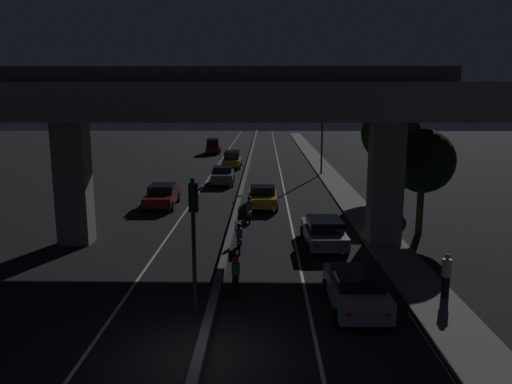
{
  "coord_description": "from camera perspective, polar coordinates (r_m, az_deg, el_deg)",
  "views": [
    {
      "loc": [
        1.82,
        -13.19,
        7.37
      ],
      "look_at": [
        1.28,
        16.89,
        1.67
      ],
      "focal_mm": 35.0,
      "sensor_mm": 36.0,
      "label": 1
    }
  ],
  "objects": [
    {
      "name": "ground_plane",
      "position": [
        15.21,
        -6.3,
        -18.32
      ],
      "size": [
        200.0,
        200.0,
        0.0
      ],
      "primitive_type": "plane",
      "color": "black"
    },
    {
      "name": "lane_line_left_inner",
      "position": [
        49.02,
        -5.11,
        2.04
      ],
      "size": [
        0.12,
        126.0,
        0.0
      ],
      "primitive_type": "cube",
      "color": "beige",
      "rests_on": "ground_plane"
    },
    {
      "name": "lane_line_right_inner",
      "position": [
        48.77,
        2.86,
        2.02
      ],
      "size": [
        0.12,
        126.0,
        0.0
      ],
      "primitive_type": "cube",
      "color": "beige",
      "rests_on": "ground_plane"
    },
    {
      "name": "median_divider",
      "position": [
        48.75,
        -1.13,
        2.24
      ],
      "size": [
        0.31,
        126.0,
        0.37
      ],
      "primitive_type": "cube",
      "color": "#4C4C51",
      "rests_on": "ground_plane"
    },
    {
      "name": "sidewalk_right",
      "position": [
        42.28,
        9.38,
        0.63
      ],
      "size": [
        2.07,
        126.0,
        0.13
      ],
      "primitive_type": "cube",
      "color": "#5B5956",
      "rests_on": "ground_plane"
    },
    {
      "name": "elevated_overpass",
      "position": [
        24.7,
        -3.25,
        9.8
      ],
      "size": [
        22.25,
        11.14,
        8.86
      ],
      "color": "gray",
      "rests_on": "ground_plane"
    },
    {
      "name": "traffic_light_left_of_median",
      "position": [
        16.84,
        -7.13,
        -3.5
      ],
      "size": [
        0.3,
        0.49,
        4.77
      ],
      "color": "black",
      "rests_on": "ground_plane"
    },
    {
      "name": "street_lamp",
      "position": [
        48.47,
        7.12,
        7.65
      ],
      "size": [
        2.75,
        0.32,
        8.12
      ],
      "color": "#2D2D30",
      "rests_on": "ground_plane"
    },
    {
      "name": "car_silver_lead",
      "position": [
        18.11,
        11.35,
        -10.83
      ],
      "size": [
        1.97,
        4.08,
        1.49
      ],
      "rotation": [
        0.0,
        0.0,
        1.59
      ],
      "color": "gray",
      "rests_on": "ground_plane"
    },
    {
      "name": "car_silver_second",
      "position": [
        25.46,
        7.74,
        -4.47
      ],
      "size": [
        2.11,
        4.68,
        1.43
      ],
      "rotation": [
        0.0,
        0.0,
        1.6
      ],
      "color": "gray",
      "rests_on": "ground_plane"
    },
    {
      "name": "car_taxi_yellow_third",
      "position": [
        33.83,
        0.76,
        -0.55
      ],
      "size": [
        2.04,
        4.04,
        1.51
      ],
      "rotation": [
        0.0,
        0.0,
        1.58
      ],
      "color": "gold",
      "rests_on": "ground_plane"
    },
    {
      "name": "car_dark_red_lead_oncoming",
      "position": [
        34.88,
        -10.69,
        -0.34
      ],
      "size": [
        2.2,
        4.87,
        1.49
      ],
      "rotation": [
        0.0,
        0.0,
        -1.53
      ],
      "color": "#591414",
      "rests_on": "ground_plane"
    },
    {
      "name": "car_grey_second_oncoming",
      "position": [
        43.16,
        -3.82,
        1.9
      ],
      "size": [
        2.01,
        4.31,
        1.53
      ],
      "rotation": [
        0.0,
        0.0,
        -1.55
      ],
      "color": "#515459",
      "rests_on": "ground_plane"
    },
    {
      "name": "car_taxi_yellow_third_oncoming",
      "position": [
        53.56,
        -2.72,
        3.79
      ],
      "size": [
        1.93,
        4.79,
        1.77
      ],
      "rotation": [
        0.0,
        0.0,
        -1.57
      ],
      "color": "gold",
      "rests_on": "ground_plane"
    },
    {
      "name": "car_dark_red_fourth_oncoming",
      "position": [
        67.15,
        -4.9,
        5.28
      ],
      "size": [
        2.05,
        4.13,
        2.0
      ],
      "rotation": [
        0.0,
        0.0,
        -1.53
      ],
      "color": "#591414",
      "rests_on": "ground_plane"
    },
    {
      "name": "motorcycle_black_filtering_near",
      "position": [
        19.44,
        -2.33,
        -9.68
      ],
      "size": [
        0.33,
        1.94,
        1.39
      ],
      "rotation": [
        0.0,
        0.0,
        1.59
      ],
      "color": "black",
      "rests_on": "ground_plane"
    },
    {
      "name": "motorcycle_blue_filtering_mid",
      "position": [
        24.38,
        -1.93,
        -5.41
      ],
      "size": [
        0.34,
        1.85,
        1.39
      ],
      "rotation": [
        0.0,
        0.0,
        1.63
      ],
      "color": "black",
      "rests_on": "ground_plane"
    },
    {
      "name": "motorcycle_white_filtering_far",
      "position": [
        30.13,
        -0.76,
        -2.18
      ],
      "size": [
        0.33,
        1.92,
        1.52
      ],
      "rotation": [
        0.0,
        0.0,
        1.62
      ],
      "color": "black",
      "rests_on": "ground_plane"
    },
    {
      "name": "pedestrian_on_sidewalk",
      "position": [
        19.87,
        20.91,
        -8.87
      ],
      "size": [
        0.34,
        0.34,
        1.64
      ],
      "color": "black",
      "rests_on": "sidewalk_right"
    },
    {
      "name": "roadside_tree_kerbside_near",
      "position": [
        28.31,
        18.53,
        3.35
      ],
      "size": [
        3.45,
        3.45,
        5.76
      ],
      "color": "#38281C",
      "rests_on": "ground_plane"
    },
    {
      "name": "roadside_tree_kerbside_mid",
      "position": [
        38.29,
        15.17,
        6.47
      ],
      "size": [
        4.37,
        4.37,
        6.98
      ],
      "color": "#38281C",
      "rests_on": "ground_plane"
    }
  ]
}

